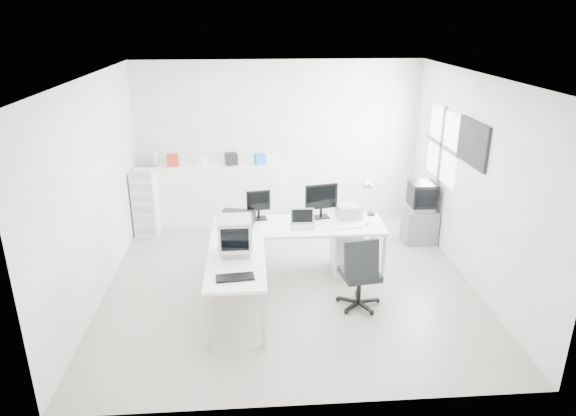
{
  "coord_description": "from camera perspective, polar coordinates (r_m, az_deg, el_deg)",
  "views": [
    {
      "loc": [
        -0.49,
        -6.41,
        3.51
      ],
      "look_at": [
        0.0,
        0.2,
        1.0
      ],
      "focal_mm": 32.0,
      "sensor_mm": 36.0,
      "label": 1
    }
  ],
  "objects": [
    {
      "name": "crt_tv",
      "position": [
        8.46,
        14.7,
        1.22
      ],
      "size": [
        0.5,
        0.48,
        0.45
      ],
      "primitive_type": null,
      "color": "black",
      "rests_on": "tv_cabinet"
    },
    {
      "name": "filing_cabinet",
      "position": [
        8.95,
        -15.52,
        0.62
      ],
      "size": [
        0.38,
        0.45,
        1.09
      ],
      "primitive_type": "cube",
      "color": "white",
      "rests_on": "floor"
    },
    {
      "name": "side_desk",
      "position": [
        6.33,
        -5.7,
        -9.05
      ],
      "size": [
        0.7,
        1.4,
        0.75
      ],
      "primitive_type": null,
      "color": "white",
      "rests_on": "floor"
    },
    {
      "name": "crt_monitor",
      "position": [
        6.29,
        -5.84,
        -3.22
      ],
      "size": [
        0.38,
        0.38,
        0.44
      ],
      "primitive_type": null,
      "rotation": [
        0.0,
        0.0,
        0.01
      ],
      "color": "#B7B7BA",
      "rests_on": "side_desk"
    },
    {
      "name": "left_wall",
      "position": [
        7.04,
        -20.63,
        1.94
      ],
      "size": [
        0.02,
        5.0,
        2.8
      ],
      "primitive_type": "cube",
      "color": "white",
      "rests_on": "floor"
    },
    {
      "name": "clutter_box_c",
      "position": [
        8.97,
        -6.33,
        5.44
      ],
      "size": [
        0.24,
        0.23,
        0.2
      ],
      "primitive_type": "cube",
      "rotation": [
        0.0,
        0.0,
        0.24
      ],
      "color": "black",
      "rests_on": "sideboard"
    },
    {
      "name": "back_wall",
      "position": [
        9.17,
        -1.07,
        7.45
      ],
      "size": [
        5.0,
        0.02,
        2.8
      ],
      "primitive_type": "cube",
      "color": "white",
      "rests_on": "floor"
    },
    {
      "name": "clutter_bottle",
      "position": [
        9.15,
        -14.52,
        5.27
      ],
      "size": [
        0.07,
        0.07,
        0.22
      ],
      "primitive_type": "cylinder",
      "color": "white",
      "rests_on": "sideboard"
    },
    {
      "name": "main_desk",
      "position": [
        7.33,
        1.15,
        -4.57
      ],
      "size": [
        2.4,
        0.8,
        0.75
      ],
      "primitive_type": null,
      "color": "white",
      "rests_on": "floor"
    },
    {
      "name": "drawer_pedestal",
      "position": [
        7.5,
        6.46,
        -4.73
      ],
      "size": [
        0.4,
        0.5,
        0.6
      ],
      "primitive_type": "cube",
      "color": "white",
      "rests_on": "floor"
    },
    {
      "name": "white_mouse",
      "position": [
        7.22,
        8.77,
        -1.7
      ],
      "size": [
        0.07,
        0.07,
        0.07
      ],
      "primitive_type": "sphere",
      "color": "white",
      "rests_on": "main_desk"
    },
    {
      "name": "laptop",
      "position": [
        7.05,
        1.66,
        -1.28
      ],
      "size": [
        0.37,
        0.38,
        0.24
      ],
      "primitive_type": null,
      "rotation": [
        0.0,
        0.0,
        -0.03
      ],
      "color": "#B7B7BA",
      "rests_on": "main_desk"
    },
    {
      "name": "right_wall",
      "position": [
        7.38,
        19.9,
        2.86
      ],
      "size": [
        0.02,
        5.0,
        2.8
      ],
      "primitive_type": "cube",
      "color": "white",
      "rests_on": "floor"
    },
    {
      "name": "inkjet_printer",
      "position": [
        7.21,
        -5.64,
        -1.15
      ],
      "size": [
        0.52,
        0.45,
        0.16
      ],
      "primitive_type": "cube",
      "rotation": [
        0.0,
        0.0,
        -0.21
      ],
      "color": "black",
      "rests_on": "main_desk"
    },
    {
      "name": "clutter_box_a",
      "position": [
        9.06,
        -12.68,
        5.19
      ],
      "size": [
        0.21,
        0.19,
        0.19
      ],
      "primitive_type": "cube",
      "rotation": [
        0.0,
        0.0,
        0.1
      ],
      "color": "#B53219",
      "rests_on": "sideboard"
    },
    {
      "name": "black_keyboard",
      "position": [
        5.79,
        -5.91,
        -7.68
      ],
      "size": [
        0.44,
        0.21,
        0.03
      ],
      "primitive_type": "cube",
      "rotation": [
        0.0,
        0.0,
        0.1
      ],
      "color": "black",
      "rests_on": "side_desk"
    },
    {
      "name": "floor",
      "position": [
        7.32,
        0.12,
        -7.89
      ],
      "size": [
        5.0,
        5.0,
        0.01
      ],
      "primitive_type": "cube",
      "color": "beige",
      "rests_on": "ground"
    },
    {
      "name": "wall_picture",
      "position": [
        7.33,
        19.86,
        6.82
      ],
      "size": [
        0.04,
        0.9,
        0.6
      ],
      "primitive_type": null,
      "color": "black",
      "rests_on": "right_wall"
    },
    {
      "name": "laser_printer",
      "position": [
        7.45,
        6.77,
        -0.38
      ],
      "size": [
        0.37,
        0.33,
        0.19
      ],
      "primitive_type": "cube",
      "rotation": [
        0.0,
        0.0,
        0.15
      ],
      "color": "#ABABAB",
      "rests_on": "main_desk"
    },
    {
      "name": "clutter_box_b",
      "position": [
        9.01,
        -9.51,
        5.11
      ],
      "size": [
        0.16,
        0.15,
        0.13
      ],
      "primitive_type": "cube",
      "rotation": [
        0.0,
        0.0,
        -0.37
      ],
      "color": "white",
      "rests_on": "sideboard"
    },
    {
      "name": "lcd_monitor_small",
      "position": [
        7.3,
        -3.3,
        0.31
      ],
      "size": [
        0.36,
        0.24,
        0.43
      ],
      "primitive_type": null,
      "rotation": [
        0.0,
        0.0,
        0.15
      ],
      "color": "black",
      "rests_on": "main_desk"
    },
    {
      "name": "sideboard",
      "position": [
        9.16,
        -7.42,
        1.6
      ],
      "size": [
        2.12,
        0.53,
        1.06
      ],
      "primitive_type": "cube",
      "color": "white",
      "rests_on": "floor"
    },
    {
      "name": "white_keyboard",
      "position": [
        7.12,
        6.5,
        -2.1
      ],
      "size": [
        0.46,
        0.2,
        0.02
      ],
      "primitive_type": "cube",
      "rotation": [
        0.0,
        0.0,
        0.14
      ],
      "color": "white",
      "rests_on": "main_desk"
    },
    {
      "name": "clutter_box_d",
      "position": [
        8.96,
        -3.12,
        5.46
      ],
      "size": [
        0.22,
        0.2,
        0.18
      ],
      "primitive_type": "cube",
      "rotation": [
        0.0,
        0.0,
        0.31
      ],
      "color": "blue",
      "rests_on": "sideboard"
    },
    {
      "name": "office_chair",
      "position": [
        6.53,
        7.99,
        -6.88
      ],
      "size": [
        0.67,
        0.67,
        1.01
      ],
      "primitive_type": null,
      "rotation": [
        0.0,
        0.0,
        0.17
      ],
      "color": "#242729",
      "rests_on": "floor"
    },
    {
      "name": "desk_lamp",
      "position": [
        7.54,
        9.32,
        0.98
      ],
      "size": [
        0.17,
        0.17,
        0.49
      ],
      "primitive_type": null,
      "rotation": [
        0.0,
        0.0,
        -0.05
      ],
      "color": "silver",
      "rests_on": "main_desk"
    },
    {
      "name": "tv_cabinet",
      "position": [
        8.63,
        14.4,
        -1.92
      ],
      "size": [
        0.51,
        0.42,
        0.55
      ],
      "primitive_type": "cube",
      "color": "slate",
      "rests_on": "floor"
    },
    {
      "name": "lcd_monitor_large",
      "position": [
        7.36,
        3.72,
        0.75
      ],
      "size": [
        0.51,
        0.28,
        0.5
      ],
      "primitive_type": null,
      "rotation": [
        0.0,
        0.0,
        0.2
      ],
      "color": "black",
      "rests_on": "main_desk"
    },
    {
      "name": "window",
      "position": [
        8.39,
        16.75,
        6.71
      ],
      "size": [
        0.02,
        1.2,
        1.1
      ],
      "primitive_type": null,
      "color": "white",
      "rests_on": "right_wall"
    },
    {
      "name": "ceiling",
      "position": [
        6.46,
        0.13,
        14.44
      ],
      "size": [
        5.0,
        5.0,
        0.01
      ],
      "primitive_type": "cube",
      "color": "white",
      "rests_on": "back_wall"
    }
  ]
}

